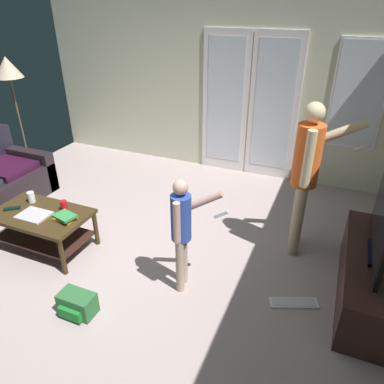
{
  "coord_description": "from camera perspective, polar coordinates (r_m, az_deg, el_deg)",
  "views": [
    {
      "loc": [
        1.92,
        -2.51,
        2.48
      ],
      "look_at": [
        0.78,
        0.21,
        0.89
      ],
      "focal_mm": 33.72,
      "sensor_mm": 36.0,
      "label": 1
    }
  ],
  "objects": [
    {
      "name": "ground_plane",
      "position": [
        4.03,
        -11.64,
        -10.52
      ],
      "size": [
        5.53,
        5.52,
        0.02
      ],
      "primitive_type": "cube",
      "color": "#A79592"
    },
    {
      "name": "wall_back_with_doors",
      "position": [
        5.65,
        3.82,
        16.8
      ],
      "size": [
        5.53,
        0.09,
        2.78
      ],
      "color": "beige",
      "rests_on": "ground_plane"
    },
    {
      "name": "coffee_table",
      "position": [
        4.25,
        -22.63,
        -4.47
      ],
      "size": [
        1.04,
        0.62,
        0.45
      ],
      "color": "#392B15",
      "rests_on": "ground_plane"
    },
    {
      "name": "tv_stand",
      "position": [
        3.74,
        25.79,
        -11.86
      ],
      "size": [
        0.42,
        1.51,
        0.47
      ],
      "color": "#371D19",
      "rests_on": "ground_plane"
    },
    {
      "name": "flat_screen_tv",
      "position": [
        3.44,
        27.72,
        -4.52
      ],
      "size": [
        0.08,
        1.09,
        0.65
      ],
      "color": "black",
      "rests_on": "tv_stand"
    },
    {
      "name": "person_adult",
      "position": [
        3.76,
        17.75,
        3.64
      ],
      "size": [
        0.67,
        0.51,
        1.65
      ],
      "color": "tan",
      "rests_on": "ground_plane"
    },
    {
      "name": "person_child",
      "position": [
        3.21,
        -1.53,
        -5.46
      ],
      "size": [
        0.48,
        0.36,
        1.15
      ],
      "color": "tan",
      "rests_on": "ground_plane"
    },
    {
      "name": "floor_lamp",
      "position": [
        5.92,
        -27.04,
        16.49
      ],
      "size": [
        0.39,
        0.39,
        1.77
      ],
      "color": "#352B2F",
      "rests_on": "ground_plane"
    },
    {
      "name": "backpack",
      "position": [
        3.48,
        -17.71,
        -16.55
      ],
      "size": [
        0.32,
        0.22,
        0.21
      ],
      "color": "#2D6536",
      "rests_on": "ground_plane"
    },
    {
      "name": "loose_keyboard",
      "position": [
        3.59,
        15.79,
        -16.5
      ],
      "size": [
        0.46,
        0.28,
        0.02
      ],
      "color": "white",
      "rests_on": "ground_plane"
    },
    {
      "name": "laptop_closed",
      "position": [
        4.15,
        -23.73,
        -3.37
      ],
      "size": [
        0.33,
        0.25,
        0.02
      ],
      "primitive_type": "cube",
      "rotation": [
        0.0,
        0.0,
        0.01
      ],
      "color": "#BAB4B7",
      "rests_on": "coffee_table"
    },
    {
      "name": "cup_near_edge",
      "position": [
        4.42,
        -24.09,
        -0.74
      ],
      "size": [
        0.08,
        0.08,
        0.12
      ],
      "primitive_type": "cylinder",
      "color": "white",
      "rests_on": "coffee_table"
    },
    {
      "name": "cup_by_laptop",
      "position": [
        4.12,
        -19.59,
        -2.01
      ],
      "size": [
        0.07,
        0.07,
        0.11
      ],
      "primitive_type": "cylinder",
      "color": "red",
      "rests_on": "coffee_table"
    },
    {
      "name": "tv_remote_black",
      "position": [
        4.38,
        -26.59,
        -2.36
      ],
      "size": [
        0.16,
        0.14,
        0.02
      ],
      "primitive_type": "cube",
      "rotation": [
        0.0,
        0.0,
        0.67
      ],
      "color": "black",
      "rests_on": "coffee_table"
    },
    {
      "name": "book_stack",
      "position": [
        3.95,
        -19.48,
        -3.76
      ],
      "size": [
        0.25,
        0.21,
        0.06
      ],
      "color": "orange",
      "rests_on": "coffee_table"
    }
  ]
}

